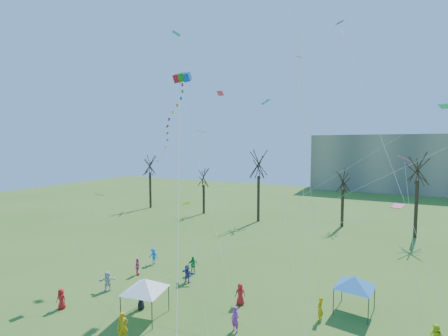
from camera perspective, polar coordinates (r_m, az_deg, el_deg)
The scene contains 7 objects.
distant_building at distance 96.02m, azimuth 34.28°, elevation 0.61°, with size 60.00×14.00×15.00m, color gray.
bare_tree_row at distance 48.95m, azimuth 17.97°, elevation -1.59°, with size 71.50×8.63×12.07m.
big_box_kite at distance 24.56m, azimuth -9.30°, elevation 7.84°, with size 4.98×7.17×21.34m.
canopy_tent_white at distance 24.66m, azimuth -14.23°, elevation -19.98°, with size 3.75×3.75×2.85m.
canopy_tent_blue at distance 26.49m, azimuth 22.80°, elevation -18.64°, with size 3.62×3.62×2.74m.
festival_crowd at distance 24.30m, azimuth -0.19°, elevation -24.36°, with size 26.41×12.91×1.85m.
small_kites_aloft at distance 25.76m, azimuth 7.29°, elevation 8.30°, with size 27.83×17.94×33.01m.
Camera 1 is at (8.64, -12.95, 12.53)m, focal length 25.00 mm.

